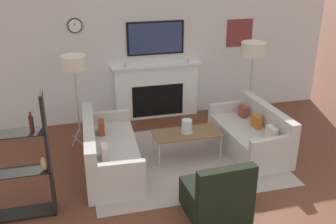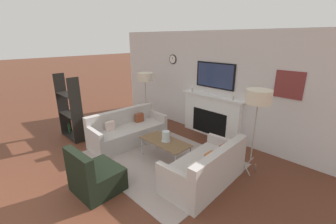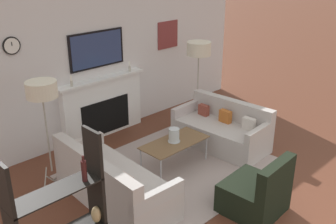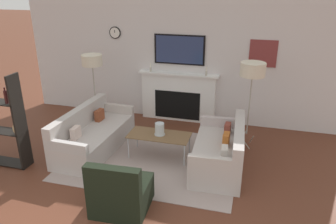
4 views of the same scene
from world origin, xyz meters
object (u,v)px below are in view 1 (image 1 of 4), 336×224
at_px(armchair, 217,197).
at_px(coffee_table, 187,134).
at_px(couch_right, 251,135).
at_px(couch_left, 109,153).
at_px(hurricane_candle, 187,127).
at_px(floor_lamp_left, 74,64).
at_px(floor_lamp_right, 254,50).
at_px(shelf_unit, 13,163).

distance_m(armchair, coffee_table, 1.59).
distance_m(couch_right, armchair, 1.93).
xyz_separation_m(armchair, coffee_table, (0.08, 1.59, 0.14)).
height_order(couch_right, armchair, armchair).
height_order(couch_left, hurricane_candle, couch_left).
relative_size(couch_right, armchair, 2.01).
xyz_separation_m(armchair, floor_lamp_left, (-1.59, 2.44, 1.21)).
bearing_deg(hurricane_candle, couch_left, -175.96).
relative_size(couch_left, armchair, 2.33).
distance_m(armchair, floor_lamp_left, 3.16).
bearing_deg(floor_lamp_left, couch_left, -67.42).
height_order(armchair, floor_lamp_right, floor_lamp_right).
bearing_deg(shelf_unit, hurricane_candle, 20.85).
xyz_separation_m(floor_lamp_left, floor_lamp_right, (3.19, 0.00, 0.03)).
xyz_separation_m(floor_lamp_left, shelf_unit, (-0.86, -1.81, -0.72)).
bearing_deg(shelf_unit, floor_lamp_right, 24.07).
xyz_separation_m(hurricane_candle, floor_lamp_left, (-1.68, 0.84, 0.95)).
height_order(couch_right, coffee_table, couch_right).
bearing_deg(couch_left, armchair, -51.40).
bearing_deg(shelf_unit, floor_lamp_left, 64.57).
bearing_deg(coffee_table, floor_lamp_right, 29.57).
distance_m(couch_right, floor_lamp_right, 1.59).
bearing_deg(shelf_unit, couch_right, 13.47).
relative_size(armchair, floor_lamp_left, 0.51).
relative_size(couch_right, floor_lamp_right, 1.00).
distance_m(coffee_table, hurricane_candle, 0.13).
bearing_deg(hurricane_candle, couch_right, -4.70).
bearing_deg(armchair, couch_right, 51.47).
xyz_separation_m(couch_left, floor_lamp_right, (2.80, 0.93, 1.23)).
xyz_separation_m(couch_right, hurricane_candle, (-1.12, 0.09, 0.25)).
height_order(hurricane_candle, shelf_unit, shelf_unit).
relative_size(floor_lamp_left, floor_lamp_right, 0.98).
height_order(hurricane_candle, floor_lamp_left, floor_lamp_left).
relative_size(couch_left, floor_lamp_right, 1.16).
bearing_deg(coffee_table, couch_right, -3.84).
relative_size(coffee_table, shelf_unit, 0.67).
xyz_separation_m(couch_right, shelf_unit, (-3.66, -0.88, 0.48)).
height_order(couch_right, floor_lamp_left, floor_lamp_left).
distance_m(couch_left, coffee_table, 1.30).
bearing_deg(armchair, floor_lamp_right, 56.90).
distance_m(floor_lamp_right, shelf_unit, 4.49).
relative_size(couch_left, coffee_table, 1.73).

